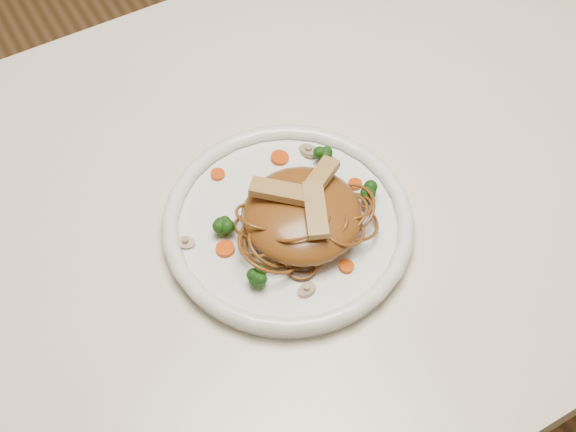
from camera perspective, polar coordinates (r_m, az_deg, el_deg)
ground at (r=1.65m, az=1.45°, el=-13.30°), size 4.00×4.00×0.00m
table at (r=1.07m, az=2.17°, el=-0.06°), size 1.20×0.80×0.75m
plate at (r=0.93m, az=0.00°, el=-0.78°), size 0.38×0.38×0.02m
noodle_mound at (r=0.90m, az=1.05°, el=0.09°), size 0.16×0.16×0.05m
chicken_a at (r=0.90m, az=2.23°, el=2.65°), size 0.07×0.05×0.01m
chicken_b at (r=0.89m, az=-0.50°, el=1.79°), size 0.07×0.07×0.01m
chicken_c at (r=0.87m, az=2.03°, el=0.46°), size 0.05×0.07×0.01m
broccoli_0 at (r=0.97m, az=2.83°, el=4.44°), size 0.03×0.03×0.03m
broccoli_1 at (r=0.91m, az=-4.84°, el=-0.69°), size 0.04×0.04×0.03m
broccoli_2 at (r=0.87m, az=-2.10°, el=-4.59°), size 0.02×0.02×0.03m
broccoli_3 at (r=0.94m, az=5.90°, el=1.73°), size 0.03×0.03×0.03m
carrot_0 at (r=0.98m, az=-0.60°, el=4.27°), size 0.02×0.02×0.00m
carrot_1 at (r=0.91m, az=-4.59°, el=-2.39°), size 0.02×0.02×0.00m
carrot_2 at (r=0.96m, az=4.91°, el=2.34°), size 0.02×0.02×0.00m
carrot_3 at (r=0.97m, az=-5.15°, el=3.04°), size 0.02×0.02×0.00m
carrot_4 at (r=0.89m, az=4.28°, el=-3.70°), size 0.02×0.02×0.00m
mushroom_0 at (r=0.87m, az=1.37°, el=-5.40°), size 0.03×0.03×0.01m
mushroom_1 at (r=0.98m, az=3.16°, el=3.71°), size 0.03×0.03×0.01m
mushroom_2 at (r=0.91m, az=-7.46°, el=-1.95°), size 0.03×0.03×0.01m
mushroom_3 at (r=0.99m, az=1.50°, el=4.78°), size 0.03×0.03×0.01m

